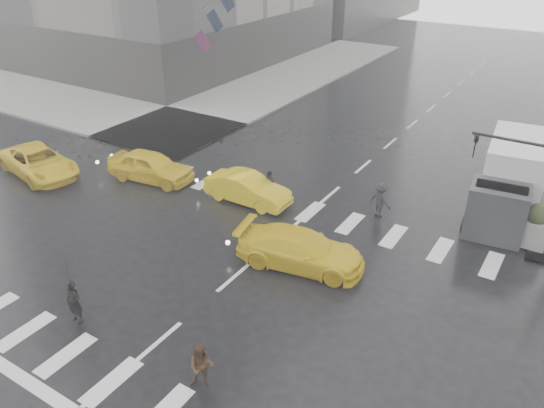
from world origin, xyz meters
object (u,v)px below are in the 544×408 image
Objects in this scene: box_truck at (510,179)px; taxi_mid at (248,189)px; taxi_front at (151,166)px; pedestrian_brown at (201,366)px.

taxi_mid is at bearing -160.23° from box_truck.
box_truck is at bearing -64.72° from taxi_mid.
taxi_front is at bearing 96.11° from taxi_mid.
taxi_front reaches higher than taxi_mid.
pedestrian_brown is 15.99m from box_truck.
pedestrian_brown is 14.30m from taxi_front.
taxi_front is at bearing 110.53° from pedestrian_brown.
box_truck is at bearing -78.33° from taxi_front.
taxi_front is 1.08× the size of taxi_mid.
taxi_mid is at bearing -91.32° from taxi_front.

